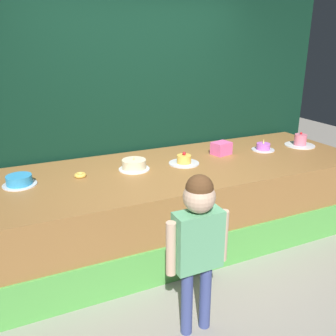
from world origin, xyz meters
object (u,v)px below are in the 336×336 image
cake_center_right (184,160)px  cake_right (263,147)px  pink_box (221,148)px  cake_center_left (134,165)px  child_figure (198,235)px  cake_left (19,181)px  donut (80,175)px  cake_far_right (300,141)px

cake_center_right → cake_right: (1.05, 0.05, -0.00)m
pink_box → cake_right: 0.53m
cake_center_left → cake_center_right: 0.53m
child_figure → cake_left: child_figure is taller
cake_center_left → cake_center_right: size_ratio=0.97×
cake_center_left → cake_center_right: cake_center_left is taller
cake_left → donut: bearing=-2.2°
child_figure → cake_far_right: child_figure is taller
child_figure → cake_right: (1.61, 1.35, 0.05)m
donut → cake_center_right: bearing=-3.3°
child_figure → pink_box: child_figure is taller
donut → cake_right: cake_right is taller
cake_center_right → cake_right: 1.05m
child_figure → pink_box: size_ratio=6.15×
cake_far_right → cake_center_right: bearing=-179.3°
donut → cake_right: (2.10, -0.01, 0.02)m
cake_right → pink_box: bearing=172.5°
child_figure → cake_far_right: (2.14, 1.32, 0.07)m
cake_center_left → cake_center_right: (0.52, -0.05, -0.01)m
cake_left → cake_right: 2.62m
pink_box → donut: 1.57m
cake_left → cake_far_right: bearing=-1.1°
cake_center_left → cake_left: bearing=178.2°
child_figure → cake_right: child_figure is taller
child_figure → cake_center_right: bearing=66.6°
pink_box → cake_left: 2.10m
cake_center_left → cake_far_right: 2.10m
cake_left → cake_center_right: 1.57m
cake_center_left → donut: bearing=178.6°
cake_far_right → child_figure: bearing=-148.3°
pink_box → cake_far_right: bearing=-5.5°
cake_center_right → child_figure: bearing=-113.4°
cake_left → cake_center_left: size_ratio=0.96×
pink_box → cake_far_right: 1.05m
cake_far_right → pink_box: bearing=174.5°
cake_center_left → cake_far_right: bearing=-0.8°
child_figure → donut: child_figure is taller
cake_center_right → donut: bearing=176.7°
child_figure → donut: 1.45m
donut → cake_left: size_ratio=0.38×
pink_box → cake_left: size_ratio=0.67×
donut → cake_center_left: size_ratio=0.36×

